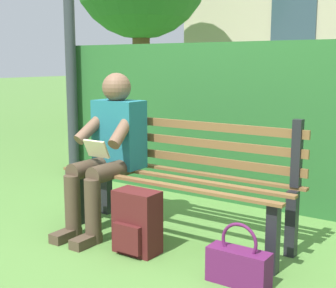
{
  "coord_description": "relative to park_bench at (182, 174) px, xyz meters",
  "views": [
    {
      "loc": [
        -1.84,
        2.8,
        1.28
      ],
      "look_at": [
        0.0,
        0.1,
        0.71
      ],
      "focal_mm": 51.28,
      "sensor_mm": 36.0,
      "label": 1
    }
  ],
  "objects": [
    {
      "name": "hedge_backdrop",
      "position": [
        -0.26,
        -1.25,
        0.29
      ],
      "size": [
        4.52,
        0.69,
        1.51
      ],
      "color": "#265B28",
      "rests_on": "ground"
    },
    {
      "name": "park_bench",
      "position": [
        0.0,
        0.0,
        0.0
      ],
      "size": [
        1.78,
        0.48,
        0.91
      ],
      "color": "black",
      "rests_on": "ground"
    },
    {
      "name": "ground",
      "position": [
        0.0,
        0.08,
        -0.46
      ],
      "size": [
        60.0,
        60.0,
        0.0
      ],
      "primitive_type": "plane",
      "color": "#517F38"
    },
    {
      "name": "person_seated",
      "position": [
        0.54,
        0.18,
        0.17
      ],
      "size": [
        0.44,
        0.73,
        1.19
      ],
      "color": "#1E6672",
      "rests_on": "ground"
    },
    {
      "name": "handbag",
      "position": [
        -0.71,
        0.49,
        -0.35
      ],
      "size": [
        0.37,
        0.14,
        0.37
      ],
      "color": "#59194C",
      "rests_on": "ground"
    },
    {
      "name": "backpack",
      "position": [
        0.07,
        0.45,
        -0.25
      ],
      "size": [
        0.3,
        0.25,
        0.43
      ],
      "color": "#4C1919",
      "rests_on": "ground"
    }
  ]
}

